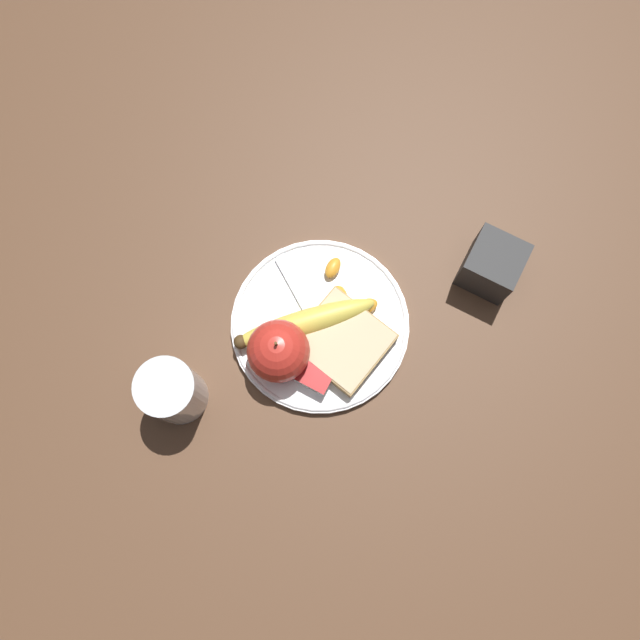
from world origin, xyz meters
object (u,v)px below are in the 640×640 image
bread_slice (343,341)px  condiment_caddy (492,265)px  fork (313,320)px  apple (278,351)px  banana (304,323)px  jam_packet (315,375)px  plate (320,324)px  juice_glass (173,392)px

bread_slice → condiment_caddy: (-0.13, -0.18, 0.01)m
fork → apple: bearing=-68.9°
banana → jam_packet: size_ratio=3.51×
plate → jam_packet: 0.07m
bread_slice → fork: size_ratio=0.84×
plate → jam_packet: size_ratio=5.30×
juice_glass → jam_packet: 0.18m
condiment_caddy → bread_slice: bearing=54.7°
juice_glass → bread_slice: bearing=-134.0°
bread_slice → condiment_caddy: condiment_caddy is taller
juice_glass → banana: 0.19m
plate → fork: bearing=4.7°
fork → juice_glass: bearing=-88.1°
jam_packet → fork: bearing=-59.8°
jam_packet → condiment_caddy: size_ratio=0.65×
apple → bread_slice: bearing=-139.0°
apple → condiment_caddy: bearing=-129.0°
bread_slice → jam_packet: 0.06m
juice_glass → condiment_caddy: size_ratio=1.41×
juice_glass → apple: bearing=-130.9°
juice_glass → condiment_caddy: bearing=-129.6°
apple → jam_packet: size_ratio=1.98×
bread_slice → juice_glass: bearing=46.0°
banana → fork: banana is taller
banana → jam_packet: 0.07m
apple → fork: size_ratio=0.60×
apple → banana: apple is taller
plate → apple: bearing=68.9°
banana → condiment_caddy: bearing=-134.8°
plate → condiment_caddy: (-0.17, -0.17, 0.03)m
banana → jam_packet: banana is taller
apple → banana: size_ratio=0.56×
juice_glass → condiment_caddy: 0.45m
plate → juice_glass: size_ratio=2.45×
plate → banana: bearing=37.4°
juice_glass → jam_packet: juice_glass is taller
jam_packet → plate: bearing=-67.4°
bread_slice → fork: bearing=-10.1°
bread_slice → apple: bearing=41.0°
fork → jam_packet: jam_packet is taller
plate → bread_slice: bearing=166.0°
condiment_caddy → juice_glass: bearing=50.4°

